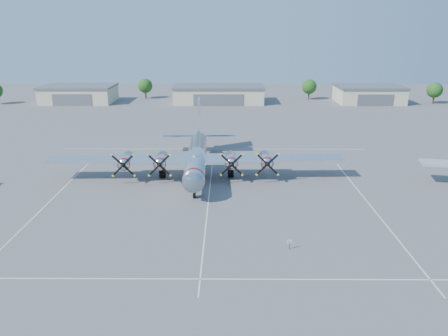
{
  "coord_description": "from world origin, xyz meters",
  "views": [
    {
      "loc": [
        2.51,
        -58.45,
        22.93
      ],
      "look_at": [
        2.13,
        2.8,
        3.2
      ],
      "focal_mm": 35.0,
      "sensor_mm": 36.0,
      "label": 1
    }
  ],
  "objects_px": {
    "tree_west": "(145,86)",
    "info_placard": "(290,243)",
    "tree_far_east": "(435,90)",
    "hangar_west": "(79,94)",
    "main_bomber_b29": "(197,173)",
    "hangar_east": "(369,94)",
    "hangar_center": "(219,94)",
    "tree_east": "(309,87)"
  },
  "relations": [
    {
      "from": "tree_east",
      "to": "main_bomber_b29",
      "type": "xyz_separation_m",
      "value": [
        -32.35,
        -78.15,
        -4.22
      ]
    },
    {
      "from": "tree_far_east",
      "to": "hangar_east",
      "type": "bearing_deg",
      "value": 174.39
    },
    {
      "from": "tree_east",
      "to": "info_placard",
      "type": "height_order",
      "value": "tree_east"
    },
    {
      "from": "tree_west",
      "to": "hangar_west",
      "type": "bearing_deg",
      "value": -158.11
    },
    {
      "from": "info_placard",
      "to": "tree_west",
      "type": "bearing_deg",
      "value": 91.4
    },
    {
      "from": "hangar_west",
      "to": "hangar_center",
      "type": "distance_m",
      "value": 45.0
    },
    {
      "from": "tree_west",
      "to": "info_placard",
      "type": "distance_m",
      "value": 111.51
    },
    {
      "from": "tree_west",
      "to": "tree_east",
      "type": "xyz_separation_m",
      "value": [
        55.0,
        -2.0,
        0.0
      ]
    },
    {
      "from": "tree_far_east",
      "to": "info_placard",
      "type": "relative_size",
      "value": 5.98
    },
    {
      "from": "tree_far_east",
      "to": "main_bomber_b29",
      "type": "distance_m",
      "value": 99.44
    },
    {
      "from": "main_bomber_b29",
      "to": "info_placard",
      "type": "height_order",
      "value": "main_bomber_b29"
    },
    {
      "from": "tree_far_east",
      "to": "main_bomber_b29",
      "type": "xyz_separation_m",
      "value": [
        -70.35,
        -70.15,
        -4.22
      ]
    },
    {
      "from": "tree_west",
      "to": "main_bomber_b29",
      "type": "distance_m",
      "value": 83.4
    },
    {
      "from": "hangar_west",
      "to": "tree_west",
      "type": "xyz_separation_m",
      "value": [
        20.0,
        8.04,
        1.51
      ]
    },
    {
      "from": "hangar_center",
      "to": "hangar_east",
      "type": "relative_size",
      "value": 1.39
    },
    {
      "from": "tree_east",
      "to": "main_bomber_b29",
      "type": "height_order",
      "value": "tree_east"
    },
    {
      "from": "hangar_east",
      "to": "tree_west",
      "type": "height_order",
      "value": "tree_west"
    },
    {
      "from": "tree_west",
      "to": "info_placard",
      "type": "bearing_deg",
      "value": -72.05
    },
    {
      "from": "hangar_center",
      "to": "main_bomber_b29",
      "type": "height_order",
      "value": "hangar_center"
    },
    {
      "from": "tree_east",
      "to": "tree_west",
      "type": "bearing_deg",
      "value": 177.92
    },
    {
      "from": "tree_east",
      "to": "info_placard",
      "type": "distance_m",
      "value": 106.12
    },
    {
      "from": "hangar_center",
      "to": "info_placard",
      "type": "xyz_separation_m",
      "value": [
        9.35,
        -98.0,
        -1.93
      ]
    },
    {
      "from": "hangar_west",
      "to": "tree_far_east",
      "type": "relative_size",
      "value": 3.4
    },
    {
      "from": "hangar_west",
      "to": "hangar_east",
      "type": "xyz_separation_m",
      "value": [
        93.0,
        0.0,
        0.0
      ]
    },
    {
      "from": "hangar_west",
      "to": "hangar_center",
      "type": "height_order",
      "value": "same"
    },
    {
      "from": "tree_east",
      "to": "tree_far_east",
      "type": "distance_m",
      "value": 38.83
    },
    {
      "from": "info_placard",
      "to": "hangar_east",
      "type": "bearing_deg",
      "value": 51.93
    },
    {
      "from": "tree_west",
      "to": "main_bomber_b29",
      "type": "height_order",
      "value": "tree_west"
    },
    {
      "from": "hangar_east",
      "to": "info_placard",
      "type": "xyz_separation_m",
      "value": [
        -38.65,
        -98.0,
        -1.93
      ]
    },
    {
      "from": "hangar_center",
      "to": "tree_far_east",
      "type": "bearing_deg",
      "value": -1.65
    },
    {
      "from": "hangar_west",
      "to": "main_bomber_b29",
      "type": "bearing_deg",
      "value": -59.4
    },
    {
      "from": "hangar_center",
      "to": "main_bomber_b29",
      "type": "relative_size",
      "value": 0.62
    },
    {
      "from": "hangar_west",
      "to": "tree_west",
      "type": "relative_size",
      "value": 3.4
    },
    {
      "from": "hangar_west",
      "to": "tree_east",
      "type": "xyz_separation_m",
      "value": [
        75.0,
        6.04,
        1.51
      ]
    },
    {
      "from": "hangar_east",
      "to": "main_bomber_b29",
      "type": "distance_m",
      "value": 87.99
    },
    {
      "from": "hangar_center",
      "to": "tree_west",
      "type": "relative_size",
      "value": 4.31
    },
    {
      "from": "hangar_center",
      "to": "main_bomber_b29",
      "type": "distance_m",
      "value": 72.2
    },
    {
      "from": "hangar_east",
      "to": "info_placard",
      "type": "distance_m",
      "value": 105.37
    },
    {
      "from": "hangar_east",
      "to": "tree_far_east",
      "type": "relative_size",
      "value": 3.1
    },
    {
      "from": "hangar_center",
      "to": "hangar_west",
      "type": "bearing_deg",
      "value": 180.0
    },
    {
      "from": "hangar_west",
      "to": "info_placard",
      "type": "bearing_deg",
      "value": -60.99
    },
    {
      "from": "hangar_west",
      "to": "hangar_east",
      "type": "distance_m",
      "value": 93.0
    }
  ]
}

